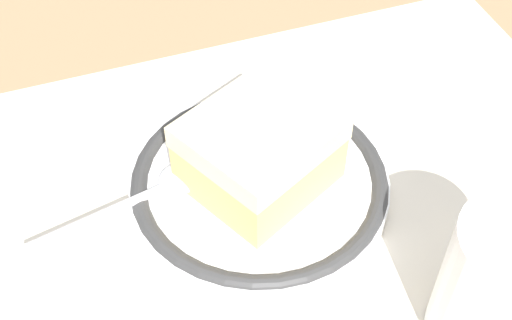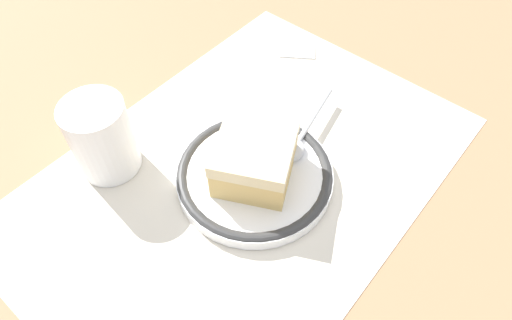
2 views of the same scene
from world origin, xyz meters
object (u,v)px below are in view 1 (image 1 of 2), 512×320
plate (256,185)px  cake_slice (261,152)px  spoon (159,188)px  cup (501,294)px

plate → cake_slice: cake_slice is taller
plate → spoon: (0.06, -0.01, 0.01)m
plate → cup: bearing=122.6°
plate → cake_slice: size_ratio=1.55×
plate → cake_slice: 0.03m
spoon → cup: size_ratio=1.42×
spoon → cup: bearing=135.1°
plate → cup: (-0.09, 0.14, 0.03)m
plate → spoon: size_ratio=1.33×
cake_slice → cup: cup is taller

